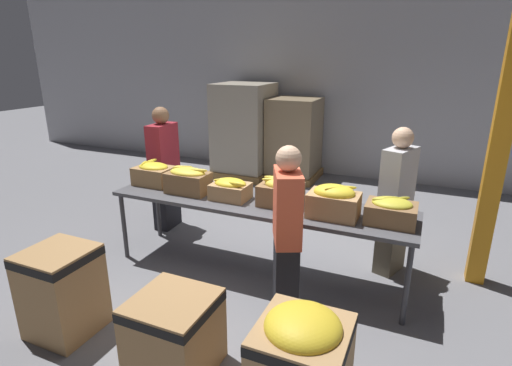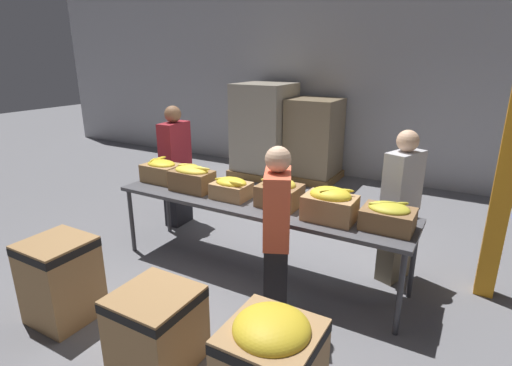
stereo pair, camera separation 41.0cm
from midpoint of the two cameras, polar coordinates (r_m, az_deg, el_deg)
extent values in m
plane|color=slate|center=(4.50, -2.49, -12.49)|extent=(30.00, 30.00, 0.00)
cube|color=#A8A8AD|center=(7.75, 11.17, 15.54)|extent=(16.00, 0.08, 4.00)
cube|color=#4C4C51|center=(4.16, -2.64, -2.94)|extent=(3.20, 0.75, 0.04)
cylinder|color=#38383D|center=(4.92, -20.64, -5.85)|extent=(0.05, 0.05, 0.78)
cylinder|color=#38383D|center=(3.68, 17.72, -13.87)|extent=(0.05, 0.05, 0.78)
cylinder|color=#38383D|center=(5.35, -15.98, -3.46)|extent=(0.05, 0.05, 0.78)
cylinder|color=#38383D|center=(4.24, 18.75, -9.56)|extent=(0.05, 0.05, 0.78)
cube|color=#A37A4C|center=(4.86, -16.71, 0.96)|extent=(0.44, 0.31, 0.21)
ellipsoid|color=yellow|center=(4.83, -16.83, 2.22)|extent=(0.36, 0.26, 0.09)
ellipsoid|color=yellow|center=(4.89, -18.03, 2.69)|extent=(0.09, 0.17, 0.05)
ellipsoid|color=yellow|center=(4.94, -16.93, 2.95)|extent=(0.07, 0.18, 0.04)
ellipsoid|color=yellow|center=(4.95, -17.08, 2.99)|extent=(0.06, 0.19, 0.05)
cube|color=olive|center=(4.47, -12.28, -0.01)|extent=(0.47, 0.28, 0.23)
ellipsoid|color=yellow|center=(4.44, -12.38, 1.48)|extent=(0.42, 0.26, 0.10)
ellipsoid|color=yellow|center=(4.55, -13.00, 2.18)|extent=(0.20, 0.05, 0.05)
ellipsoid|color=yellow|center=(4.50, -12.45, 2.00)|extent=(0.15, 0.17, 0.04)
ellipsoid|color=yellow|center=(4.50, -13.06, 2.18)|extent=(0.21, 0.15, 0.04)
ellipsoid|color=yellow|center=(4.35, -10.98, 1.75)|extent=(0.21, 0.10, 0.04)
cube|color=tan|center=(4.22, -6.46, -1.24)|extent=(0.39, 0.30, 0.17)
ellipsoid|color=yellow|center=(4.19, -6.50, -0.07)|extent=(0.34, 0.25, 0.10)
ellipsoid|color=yellow|center=(4.06, -5.68, -0.17)|extent=(0.19, 0.06, 0.06)
ellipsoid|color=yellow|center=(4.21, -7.66, 0.40)|extent=(0.18, 0.12, 0.04)
cube|color=olive|center=(4.02, 0.63, -1.72)|extent=(0.42, 0.33, 0.22)
ellipsoid|color=yellow|center=(3.98, 0.64, -0.13)|extent=(0.33, 0.27, 0.12)
ellipsoid|color=yellow|center=(3.97, 1.64, 0.15)|extent=(0.12, 0.17, 0.05)
ellipsoid|color=yellow|center=(3.97, -0.71, 0.42)|extent=(0.21, 0.10, 0.05)
ellipsoid|color=yellow|center=(4.05, -0.46, 0.70)|extent=(0.19, 0.05, 0.04)
cube|color=tan|center=(3.76, 7.97, -3.20)|extent=(0.47, 0.31, 0.23)
ellipsoid|color=yellow|center=(3.72, 8.05, -1.39)|extent=(0.38, 0.29, 0.14)
ellipsoid|color=yellow|center=(3.75, 9.59, -0.71)|extent=(0.22, 0.12, 0.04)
ellipsoid|color=yellow|center=(3.66, 8.11, -0.80)|extent=(0.19, 0.16, 0.04)
cube|color=olive|center=(3.73, 15.78, -4.28)|extent=(0.44, 0.33, 0.18)
ellipsoid|color=gold|center=(3.70, 15.91, -2.87)|extent=(0.35, 0.28, 0.09)
ellipsoid|color=gold|center=(3.71, 15.80, -2.18)|extent=(0.18, 0.12, 0.04)
ellipsoid|color=gold|center=(3.68, 14.32, -2.43)|extent=(0.14, 0.06, 0.05)
ellipsoid|color=gold|center=(3.75, 17.36, -2.17)|extent=(0.14, 0.12, 0.04)
cube|color=black|center=(5.62, -14.71, -2.34)|extent=(0.22, 0.38, 0.78)
cube|color=maroon|center=(5.42, -15.30, 4.75)|extent=(0.24, 0.45, 0.64)
sphere|color=#896042|center=(5.34, -15.68, 9.26)|extent=(0.22, 0.22, 0.22)
cube|color=black|center=(3.63, 0.93, -13.68)|extent=(0.33, 0.41, 0.75)
cube|color=#EA5B3D|center=(3.32, 0.98, -3.52)|extent=(0.37, 0.48, 0.62)
sphere|color=#DBAD89|center=(3.19, 1.02, 3.47)|extent=(0.21, 0.21, 0.21)
cube|color=#6B604C|center=(4.53, 16.33, -7.69)|extent=(0.31, 0.41, 0.76)
cube|color=#B2B2B7|center=(4.28, 17.12, 0.68)|extent=(0.35, 0.47, 0.62)
sphere|color=#DBAD89|center=(4.18, 17.65, 6.16)|extent=(0.21, 0.21, 0.21)
cube|color=#A37A4C|center=(3.92, -28.73, -13.50)|extent=(0.52, 0.52, 0.76)
cube|color=black|center=(3.77, -29.47, -9.25)|extent=(0.53, 0.53, 0.07)
cube|color=#A37A4C|center=(3.25, -15.39, -20.27)|extent=(0.57, 0.57, 0.61)
cube|color=black|center=(3.10, -15.78, -16.64)|extent=(0.58, 0.58, 0.07)
cube|color=black|center=(2.65, 1.97, -21.07)|extent=(0.58, 0.58, 0.07)
ellipsoid|color=gold|center=(2.61, 1.99, -19.96)|extent=(0.49, 0.49, 0.20)
cube|color=orange|center=(4.27, 30.27, 11.82)|extent=(0.17, 0.17, 4.00)
cube|color=olive|center=(7.72, 3.80, 1.22)|extent=(0.95, 0.95, 0.13)
cube|color=#897556|center=(7.54, 3.92, 6.75)|extent=(0.88, 0.88, 1.38)
cube|color=olive|center=(7.94, -3.13, 1.70)|extent=(1.09, 1.09, 0.13)
cube|color=#A39984|center=(7.74, -3.24, 7.98)|extent=(1.00, 1.00, 1.64)
camera|label=1|loc=(0.21, -92.86, -0.93)|focal=28.00mm
camera|label=2|loc=(0.21, 87.14, 0.93)|focal=28.00mm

